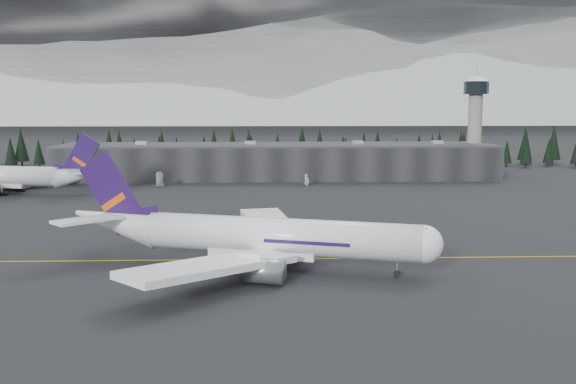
{
  "coord_description": "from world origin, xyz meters",
  "views": [
    {
      "loc": [
        -5.07,
        -112.98,
        27.25
      ],
      "look_at": [
        0.0,
        20.0,
        9.0
      ],
      "focal_mm": 40.0,
      "sensor_mm": 36.0,
      "label": 1
    }
  ],
  "objects_px": {
    "jet_parked": "(6,176)",
    "gse_vehicle_a": "(160,185)",
    "terminal": "(277,161)",
    "gse_vehicle_b": "(307,184)",
    "control_tower": "(475,114)",
    "jet_main": "(248,235)"
  },
  "relations": [
    {
      "from": "jet_main",
      "to": "gse_vehicle_b",
      "type": "xyz_separation_m",
      "value": [
        17.23,
        107.78,
        -4.69
      ]
    },
    {
      "from": "gse_vehicle_a",
      "to": "control_tower",
      "type": "bearing_deg",
      "value": -16.32
    },
    {
      "from": "terminal",
      "to": "jet_main",
      "type": "xyz_separation_m",
      "value": [
        -7.78,
        -132.18,
        -0.9
      ]
    },
    {
      "from": "terminal",
      "to": "gse_vehicle_b",
      "type": "xyz_separation_m",
      "value": [
        9.45,
        -24.4,
        -5.59
      ]
    },
    {
      "from": "terminal",
      "to": "control_tower",
      "type": "bearing_deg",
      "value": 2.29
    },
    {
      "from": "jet_parked",
      "to": "gse_vehicle_a",
      "type": "bearing_deg",
      "value": -149.15
    },
    {
      "from": "terminal",
      "to": "jet_parked",
      "type": "xyz_separation_m",
      "value": [
        -83.92,
        -39.79,
        -0.92
      ]
    },
    {
      "from": "jet_parked",
      "to": "gse_vehicle_a",
      "type": "relative_size",
      "value": 12.47
    },
    {
      "from": "terminal",
      "to": "gse_vehicle_a",
      "type": "bearing_deg",
      "value": -147.31
    },
    {
      "from": "jet_parked",
      "to": "gse_vehicle_b",
      "type": "relative_size",
      "value": 15.37
    },
    {
      "from": "terminal",
      "to": "jet_parked",
      "type": "bearing_deg",
      "value": -154.64
    },
    {
      "from": "terminal",
      "to": "gse_vehicle_a",
      "type": "distance_m",
      "value": 47.49
    },
    {
      "from": "jet_main",
      "to": "gse_vehicle_a",
      "type": "height_order",
      "value": "jet_main"
    },
    {
      "from": "jet_parked",
      "to": "gse_vehicle_b",
      "type": "height_order",
      "value": "jet_parked"
    },
    {
      "from": "terminal",
      "to": "jet_main",
      "type": "height_order",
      "value": "jet_main"
    },
    {
      "from": "jet_parked",
      "to": "gse_vehicle_b",
      "type": "bearing_deg",
      "value": -157.72
    },
    {
      "from": "jet_parked",
      "to": "gse_vehicle_a",
      "type": "distance_m",
      "value": 46.72
    },
    {
      "from": "control_tower",
      "to": "jet_main",
      "type": "xyz_separation_m",
      "value": [
        -82.78,
        -135.18,
        -18.0
      ]
    },
    {
      "from": "control_tower",
      "to": "gse_vehicle_a",
      "type": "relative_size",
      "value": 7.35
    },
    {
      "from": "jet_parked",
      "to": "gse_vehicle_a",
      "type": "xyz_separation_m",
      "value": [
        44.23,
        14.31,
        -4.67
      ]
    },
    {
      "from": "gse_vehicle_a",
      "to": "gse_vehicle_b",
      "type": "distance_m",
      "value": 49.15
    },
    {
      "from": "terminal",
      "to": "jet_main",
      "type": "distance_m",
      "value": 132.41
    }
  ]
}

